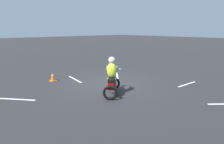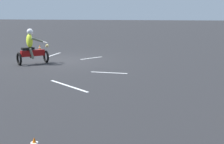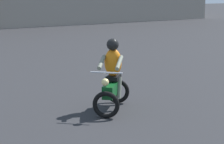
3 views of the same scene
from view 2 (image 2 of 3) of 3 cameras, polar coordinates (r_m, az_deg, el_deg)
The scene contains 7 objects.
ground_plane at distance 15.90m, azimuth -9.74°, elevation 2.08°, with size 120.00×120.00×0.00m, color #28282B.
motorcycle_rider_foreground at distance 15.03m, azimuth -14.47°, elevation 4.14°, with size 1.44×1.38×1.66m.
traffic_cone_near_left at distance 18.88m, azimuth -13.05°, elevation 4.11°, with size 0.32×0.32×0.47m.
lane_stripe_nw at distance 10.59m, azimuth -7.98°, elevation -2.52°, with size 0.10×2.19×0.01m, color silver.
lane_stripe_w at distance 12.66m, azimuth -0.57°, elevation -0.11°, with size 0.10×1.53×0.01m, color silver.
lane_stripe_sw at distance 16.49m, azimuth -3.77°, elevation 2.56°, with size 0.10×1.41×0.01m, color silver.
lane_stripe_s at distance 18.06m, azimuth -10.46°, elevation 3.17°, with size 0.10×1.64×0.01m, color silver.
Camera 2 is at (-4.89, 14.92, 2.53)m, focal length 50.00 mm.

